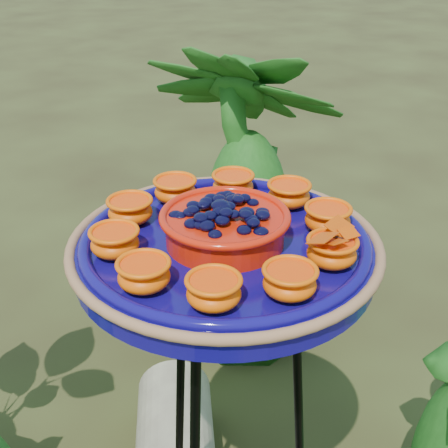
% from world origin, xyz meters
% --- Properties ---
extents(tripod_stand, '(0.37, 0.37, 0.87)m').
position_xyz_m(tripod_stand, '(0.00, 0.01, 0.53)').
color(tripod_stand, black).
rests_on(tripod_stand, ground).
extents(feeder_dish, '(0.52, 0.52, 0.10)m').
position_xyz_m(feeder_dish, '(0.00, 0.01, 0.91)').
color(feeder_dish, '#0F0861').
rests_on(feeder_dish, tripod_stand).
extents(shrub_back_right, '(0.74, 0.74, 1.02)m').
position_xyz_m(shrub_back_right, '(0.80, 0.56, 0.51)').
color(shrub_back_right, '#1A4E14').
rests_on(shrub_back_right, ground).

